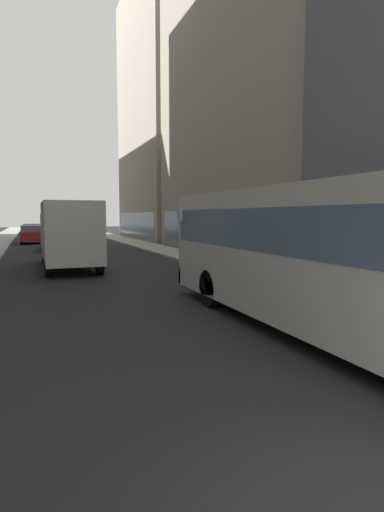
{
  "coord_description": "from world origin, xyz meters",
  "views": [
    {
      "loc": [
        -2.8,
        -1.8,
        2.46
      ],
      "look_at": [
        1.12,
        8.36,
        1.4
      ],
      "focal_mm": 29.16,
      "sensor_mm": 36.0,
      "label": 1
    }
  ],
  "objects_px": {
    "transit_bus": "(336,250)",
    "car_red_coupe": "(32,234)",
    "box_truck": "(69,233)",
    "car_white_van": "(32,231)",
    "car_grey_wagon": "(56,238)"
  },
  "relations": [
    {
      "from": "car_red_coupe",
      "to": "car_white_van",
      "type": "height_order",
      "value": "same"
    },
    {
      "from": "transit_bus",
      "to": "car_grey_wagon",
      "type": "height_order",
      "value": "transit_bus"
    },
    {
      "from": "box_truck",
      "to": "car_red_coupe",
      "type": "bearing_deg",
      "value": 94.67
    },
    {
      "from": "car_white_van",
      "to": "box_truck",
      "type": "bearing_deg",
      "value": -86.6
    },
    {
      "from": "transit_bus",
      "to": "car_red_coupe",
      "type": "relative_size",
      "value": 2.71
    },
    {
      "from": "car_white_van",
      "to": "car_grey_wagon",
      "type": "bearing_deg",
      "value": -84.12
    },
    {
      "from": "car_red_coupe",
      "to": "box_truck",
      "type": "xyz_separation_m",
      "value": [
        1.6,
        -19.57,
        0.84
      ]
    },
    {
      "from": "car_red_coupe",
      "to": "box_truck",
      "type": "distance_m",
      "value": 19.66
    },
    {
      "from": "car_white_van",
      "to": "box_truck",
      "type": "relative_size",
      "value": 0.57
    },
    {
      "from": "transit_bus",
      "to": "car_white_van",
      "type": "xyz_separation_m",
      "value": [
        -5.6,
        40.45,
        -0.96
      ]
    },
    {
      "from": "transit_bus",
      "to": "car_red_coupe",
      "type": "distance_m",
      "value": 33.55
    },
    {
      "from": "car_red_coupe",
      "to": "car_white_van",
      "type": "distance_m",
      "value": 7.38
    },
    {
      "from": "car_grey_wagon",
      "to": "car_white_van",
      "type": "bearing_deg",
      "value": 95.88
    },
    {
      "from": "transit_bus",
      "to": "box_truck",
      "type": "height_order",
      "value": "same"
    },
    {
      "from": "car_red_coupe",
      "to": "box_truck",
      "type": "height_order",
      "value": "box_truck"
    }
  ]
}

